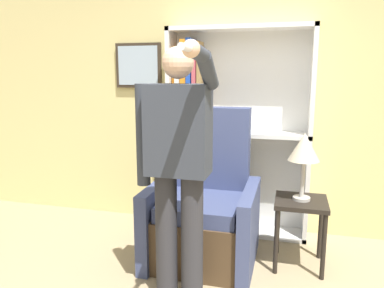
{
  "coord_description": "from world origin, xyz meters",
  "views": [
    {
      "loc": [
        0.43,
        -1.7,
        1.57
      ],
      "look_at": [
        -0.26,
        0.88,
        1.06
      ],
      "focal_mm": 35.0,
      "sensor_mm": 36.0,
      "label": 1
    }
  ],
  "objects_px": {
    "side_table": "(300,212)",
    "table_lamp": "(304,149)",
    "person_standing": "(178,163)",
    "armchair": "(205,213)",
    "bookcase": "(220,135)"
  },
  "relations": [
    {
      "from": "armchair",
      "to": "table_lamp",
      "type": "bearing_deg",
      "value": 3.56
    },
    {
      "from": "bookcase",
      "to": "side_table",
      "type": "relative_size",
      "value": 3.52
    },
    {
      "from": "bookcase",
      "to": "side_table",
      "type": "bearing_deg",
      "value": -36.41
    },
    {
      "from": "armchair",
      "to": "person_standing",
      "type": "height_order",
      "value": "person_standing"
    },
    {
      "from": "side_table",
      "to": "table_lamp",
      "type": "height_order",
      "value": "table_lamp"
    },
    {
      "from": "armchair",
      "to": "side_table",
      "type": "relative_size",
      "value": 2.25
    },
    {
      "from": "bookcase",
      "to": "armchair",
      "type": "xyz_separation_m",
      "value": [
        -0.01,
        -0.62,
        -0.58
      ]
    },
    {
      "from": "bookcase",
      "to": "side_table",
      "type": "height_order",
      "value": "bookcase"
    },
    {
      "from": "side_table",
      "to": "table_lamp",
      "type": "relative_size",
      "value": 1.04
    },
    {
      "from": "armchair",
      "to": "person_standing",
      "type": "xyz_separation_m",
      "value": [
        -0.03,
        -0.68,
        0.6
      ]
    },
    {
      "from": "person_standing",
      "to": "bookcase",
      "type": "bearing_deg",
      "value": 88.5
    },
    {
      "from": "person_standing",
      "to": "side_table",
      "type": "distance_m",
      "value": 1.21
    },
    {
      "from": "bookcase",
      "to": "table_lamp",
      "type": "distance_m",
      "value": 0.97
    },
    {
      "from": "armchair",
      "to": "bookcase",
      "type": "bearing_deg",
      "value": 89.34
    },
    {
      "from": "armchair",
      "to": "side_table",
      "type": "xyz_separation_m",
      "value": [
        0.79,
        0.05,
        0.07
      ]
    }
  ]
}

